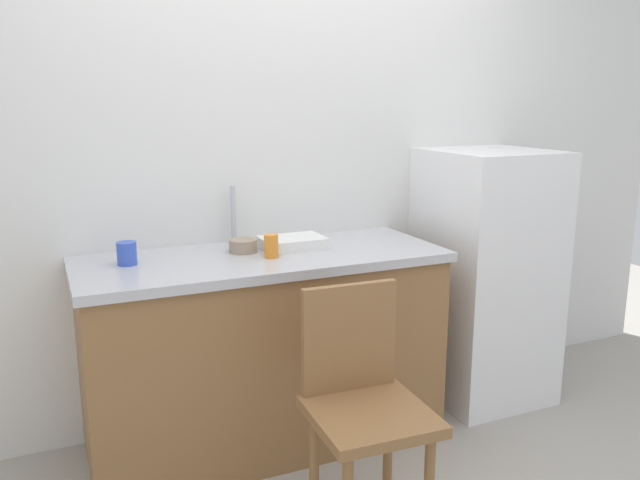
# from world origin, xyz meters

# --- Properties ---
(back_wall) EXTENTS (4.80, 0.10, 2.48)m
(back_wall) POSITION_xyz_m (0.00, 1.00, 1.24)
(back_wall) COLOR silver
(back_wall) RESTS_ON ground_plane
(cabinet_base) EXTENTS (1.53, 0.60, 0.84)m
(cabinet_base) POSITION_xyz_m (-0.21, 0.65, 0.42)
(cabinet_base) COLOR olive
(cabinet_base) RESTS_ON ground_plane
(countertop) EXTENTS (1.57, 0.64, 0.04)m
(countertop) POSITION_xyz_m (-0.21, 0.65, 0.86)
(countertop) COLOR #B7B7BC
(countertop) RESTS_ON cabinet_base
(faucet) EXTENTS (0.02, 0.02, 0.27)m
(faucet) POSITION_xyz_m (-0.26, 0.90, 1.01)
(faucet) COLOR #B7B7BC
(faucet) RESTS_ON countertop
(refrigerator) EXTENTS (0.57, 0.59, 1.28)m
(refrigerator) POSITION_xyz_m (0.99, 0.65, 0.64)
(refrigerator) COLOR white
(refrigerator) RESTS_ON ground_plane
(chair) EXTENTS (0.42, 0.42, 0.89)m
(chair) POSITION_xyz_m (-0.10, -0.07, 0.50)
(chair) COLOR olive
(chair) RESTS_ON ground_plane
(dish_tray) EXTENTS (0.28, 0.20, 0.05)m
(dish_tray) POSITION_xyz_m (-0.05, 0.70, 0.90)
(dish_tray) COLOR white
(dish_tray) RESTS_ON countertop
(terracotta_bowl) EXTENTS (0.12, 0.12, 0.06)m
(terracotta_bowl) POSITION_xyz_m (-0.27, 0.72, 0.91)
(terracotta_bowl) COLOR gray
(terracotta_bowl) RESTS_ON countertop
(cup_blue) EXTENTS (0.08, 0.08, 0.09)m
(cup_blue) POSITION_xyz_m (-0.77, 0.70, 0.92)
(cup_blue) COLOR blue
(cup_blue) RESTS_ON countertop
(cup_orange) EXTENTS (0.06, 0.06, 0.10)m
(cup_orange) POSITION_xyz_m (-0.19, 0.58, 0.93)
(cup_orange) COLOR orange
(cup_orange) RESTS_ON countertop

